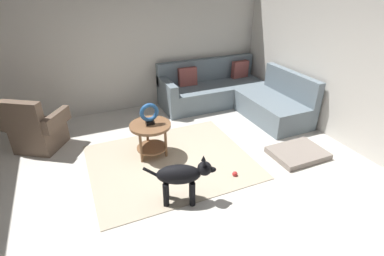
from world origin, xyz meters
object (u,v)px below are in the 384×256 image
object	(u,v)px
torus_sculpture	(149,113)
dog_toy_ball	(235,174)
armchair	(37,130)
dog	(182,176)
side_table	(151,132)
dog_bed_mat	(298,153)
sectional_couch	(233,95)

from	to	relation	value
torus_sculpture	dog_toy_ball	xyz separation A→B (m)	(0.89, -0.94, -0.68)
armchair	dog	world-z (taller)	armchair
side_table	dog_bed_mat	bearing A→B (deg)	-23.57
dog_toy_ball	dog_bed_mat	bearing A→B (deg)	2.88
armchair	dog_toy_ball	world-z (taller)	armchair
sectional_couch	dog	size ratio (longest dim) A/B	2.77
dog_bed_mat	torus_sculpture	bearing A→B (deg)	156.43
armchair	dog	bearing A→B (deg)	-19.03
dog_toy_ball	dog	bearing A→B (deg)	-168.23
sectional_couch	dog_bed_mat	xyz separation A→B (m)	(-0.01, -1.94, -0.24)
dog_bed_mat	dog	bearing A→B (deg)	-173.31
side_table	dog	size ratio (longest dim) A/B	0.74
armchair	dog	size ratio (longest dim) A/B	1.23
armchair	dog_bed_mat	distance (m)	4.02
sectional_couch	armchair	bearing A→B (deg)	-177.86
torus_sculpture	dog	bearing A→B (deg)	-87.50
torus_sculpture	dog	world-z (taller)	torus_sculpture
side_table	dog_bed_mat	distance (m)	2.25
dog	sectional_couch	bearing A→B (deg)	157.91
side_table	torus_sculpture	world-z (taller)	torus_sculpture
sectional_couch	dog_bed_mat	bearing A→B (deg)	-90.16
side_table	dog	distance (m)	1.12
sectional_couch	dog_toy_ball	size ratio (longest dim) A/B	31.39
sectional_couch	torus_sculpture	xyz separation A→B (m)	(-2.03, -1.06, 0.42)
armchair	dog	xyz separation A→B (m)	(1.60, -2.04, 0.05)
side_table	torus_sculpture	size ratio (longest dim) A/B	1.84
side_table	dog	bearing A→B (deg)	-87.50
side_table	torus_sculpture	distance (m)	0.29
sectional_couch	dog_toy_ball	xyz separation A→B (m)	(-1.15, -2.00, -0.25)
armchair	side_table	xyz separation A→B (m)	(1.56, -0.92, 0.09)
torus_sculpture	dog	size ratio (longest dim) A/B	0.40
torus_sculpture	dog_bed_mat	distance (m)	2.31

